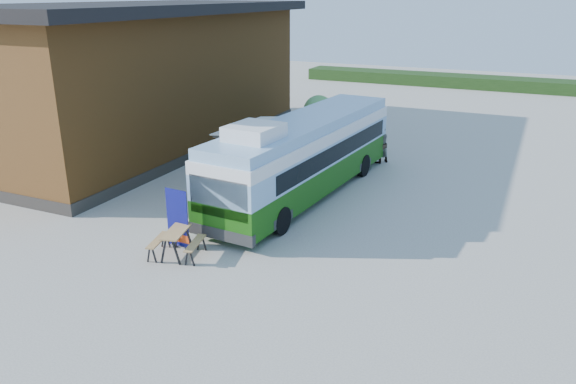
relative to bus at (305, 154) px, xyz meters
The scene contains 10 objects.
ground 6.21m from the bus, 95.20° to the right, with size 100.00×100.00×0.00m, color #BCB7AD.
barn 11.91m from the bus, 159.73° to the left, with size 9.60×21.20×7.50m.
hedge 32.96m from the bus, 76.91° to the left, with size 40.00×3.00×1.00m, color #264419.
bus is the anchor object (origin of this frame).
awning 2.27m from the bus, 168.96° to the left, with size 2.89×4.29×0.51m.
banner 6.73m from the bus, 105.85° to the right, with size 0.88×0.23×2.02m.
picnic_table 7.28m from the bus, 101.68° to the right, with size 1.81×1.69×0.87m.
person_a 3.51m from the bus, 83.59° to the right, with size 0.60×0.39×1.65m, color #999999.
person_b 6.18m from the bus, 75.49° to the left, with size 0.94×0.73×1.94m, color #999999.
slurry_tanker 9.01m from the bus, 108.16° to the left, with size 3.25×5.85×2.27m.
Camera 1 is at (9.11, -14.48, 8.02)m, focal length 35.00 mm.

